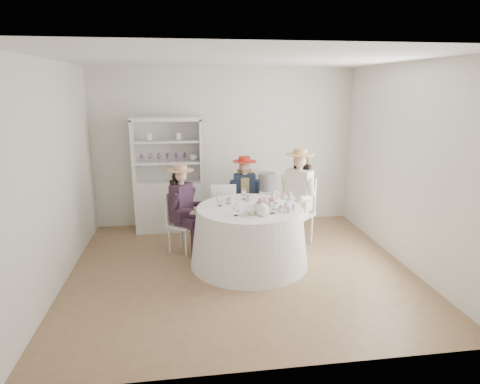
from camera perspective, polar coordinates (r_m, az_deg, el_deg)
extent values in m
plane|color=#836141|center=(5.51, 0.15, -10.89)|extent=(4.50, 4.50, 0.00)
plane|color=white|center=(4.97, 0.17, 18.41)|extent=(4.50, 4.50, 0.00)
plane|color=silver|center=(7.02, -2.14, 6.30)|extent=(4.50, 0.00, 4.50)
plane|color=silver|center=(3.17, 5.24, -4.38)|extent=(4.50, 0.00, 4.50)
plane|color=silver|center=(5.26, -24.94, 2.02)|extent=(0.00, 4.50, 4.50)
plane|color=silver|center=(5.82, 22.70, 3.39)|extent=(0.00, 4.50, 4.50)
cone|color=white|center=(5.53, 1.30, -6.29)|extent=(1.62, 1.62, 0.79)
cylinder|color=white|center=(5.40, 1.33, -2.26)|extent=(1.42, 1.42, 0.02)
cube|color=silver|center=(6.92, -9.95, -1.91)|extent=(1.20, 0.85, 0.85)
cube|color=silver|center=(6.90, -10.25, 6.03)|extent=(1.04, 0.50, 1.03)
cube|color=silver|center=(6.66, -10.51, 10.18)|extent=(1.20, 0.85, 0.06)
cube|color=silver|center=(6.76, -14.93, 5.58)|extent=(0.21, 0.40, 1.03)
cube|color=silver|center=(6.72, -5.63, 5.95)|extent=(0.21, 0.40, 1.03)
cube|color=silver|center=(6.75, -10.23, 4.21)|extent=(1.11, 0.78, 0.03)
cube|color=silver|center=(6.70, -10.36, 7.13)|extent=(1.11, 0.78, 0.03)
sphere|color=white|center=(6.73, -6.65, 4.97)|extent=(0.13, 0.13, 0.13)
cube|color=silver|center=(7.04, 3.80, -2.27)|extent=(0.45, 0.45, 0.65)
cylinder|color=black|center=(6.92, 3.86, 1.48)|extent=(0.36, 0.36, 0.30)
cube|color=silver|center=(5.96, -8.05, -4.65)|extent=(0.52, 0.52, 0.04)
cylinder|color=silver|center=(5.84, -7.67, -7.29)|extent=(0.03, 0.03, 0.41)
cylinder|color=silver|center=(6.06, -6.00, -6.39)|extent=(0.03, 0.03, 0.41)
cylinder|color=silver|center=(6.01, -9.98, -6.73)|extent=(0.03, 0.03, 0.41)
cylinder|color=silver|center=(6.23, -8.27, -5.88)|extent=(0.03, 0.03, 0.41)
cube|color=silver|center=(5.98, -9.43, -2.10)|extent=(0.23, 0.30, 0.47)
cube|color=black|center=(5.86, -8.32, -1.44)|extent=(0.35, 0.38, 0.54)
cube|color=black|center=(5.81, -7.69, -4.38)|extent=(0.33, 0.29, 0.11)
cylinder|color=black|center=(5.83, -6.55, -7.18)|extent=(0.09, 0.09, 0.43)
cylinder|color=black|center=(5.68, -9.21, -1.33)|extent=(0.18, 0.16, 0.26)
cube|color=black|center=(5.93, -6.73, -3.92)|extent=(0.33, 0.29, 0.11)
cylinder|color=black|center=(5.96, -5.62, -6.66)|extent=(0.09, 0.09, 0.43)
cylinder|color=black|center=(5.97, -6.95, -0.44)|extent=(0.18, 0.16, 0.26)
cylinder|color=#D8A889|center=(5.79, -8.43, 1.30)|extent=(0.08, 0.08, 0.07)
sphere|color=#D8A889|center=(5.77, -8.47, 2.29)|extent=(0.18, 0.18, 0.18)
sphere|color=black|center=(5.80, -8.79, 2.19)|extent=(0.18, 0.18, 0.18)
cube|color=black|center=(5.87, -8.96, 0.14)|extent=(0.19, 0.22, 0.35)
cylinder|color=tan|center=(5.75, -8.50, 3.10)|extent=(0.37, 0.37, 0.01)
cylinder|color=tan|center=(5.74, -8.51, 3.47)|extent=(0.19, 0.19, 0.07)
cube|color=silver|center=(6.50, 0.64, -2.80)|extent=(0.40, 0.40, 0.04)
cylinder|color=silver|center=(6.42, -0.59, -5.06)|extent=(0.03, 0.03, 0.41)
cylinder|color=silver|center=(6.44, 2.08, -5.00)|extent=(0.03, 0.03, 0.41)
cylinder|color=silver|center=(6.70, -0.75, -4.20)|extent=(0.03, 0.03, 0.41)
cylinder|color=silver|center=(6.72, 1.81, -4.14)|extent=(0.03, 0.03, 0.41)
cube|color=silver|center=(6.59, 0.53, -0.27)|extent=(0.36, 0.05, 0.47)
cube|color=#192232|center=(6.42, 0.64, 0.19)|extent=(0.35, 0.21, 0.54)
cube|color=tan|center=(6.42, 0.64, 0.19)|extent=(0.14, 0.21, 0.47)
cube|color=#192232|center=(6.37, -0.03, -2.48)|extent=(0.14, 0.33, 0.11)
cylinder|color=#192232|center=(6.33, 0.06, -5.26)|extent=(0.09, 0.09, 0.43)
cylinder|color=#192232|center=(6.36, -1.07, 0.65)|extent=(0.09, 0.17, 0.26)
cube|color=#192232|center=(6.38, 1.48, -2.45)|extent=(0.14, 0.33, 0.11)
cylinder|color=#192232|center=(6.35, 1.58, -5.22)|extent=(0.09, 0.09, 0.43)
cylinder|color=#192232|center=(6.39, 2.40, 0.71)|extent=(0.09, 0.17, 0.26)
cylinder|color=#D8A889|center=(6.36, 0.65, 2.72)|extent=(0.08, 0.08, 0.07)
sphere|color=#D8A889|center=(6.34, 0.65, 3.63)|extent=(0.18, 0.18, 0.18)
sphere|color=tan|center=(6.38, 0.62, 3.58)|extent=(0.18, 0.18, 0.18)
cube|color=tan|center=(6.46, 0.59, 1.73)|extent=(0.23, 0.09, 0.36)
cylinder|color=red|center=(6.32, 0.65, 4.38)|extent=(0.37, 0.37, 0.01)
cylinder|color=red|center=(6.31, 0.65, 4.72)|extent=(0.19, 0.19, 0.07)
cube|color=silver|center=(6.24, 8.13, -3.19)|extent=(0.60, 0.60, 0.04)
cylinder|color=silver|center=(6.26, 5.93, -5.42)|extent=(0.04, 0.04, 0.47)
cylinder|color=silver|center=(6.10, 8.65, -6.05)|extent=(0.04, 0.04, 0.47)
cylinder|color=silver|center=(6.53, 7.50, -4.58)|extent=(0.04, 0.04, 0.47)
cylinder|color=silver|center=(6.38, 10.14, -5.16)|extent=(0.04, 0.04, 0.47)
cube|color=silver|center=(6.32, 9.08, -0.28)|extent=(0.31, 0.31, 0.53)
cube|color=silver|center=(6.15, 8.36, 0.34)|extent=(0.42, 0.42, 0.61)
cube|color=silver|center=(6.15, 6.80, -2.57)|extent=(0.35, 0.35, 0.13)
cylinder|color=silver|center=(6.13, 6.00, -5.74)|extent=(0.11, 0.11, 0.49)
cylinder|color=silver|center=(6.20, 6.43, 1.24)|extent=(0.20, 0.20, 0.29)
cube|color=silver|center=(6.06, 8.35, -2.89)|extent=(0.35, 0.35, 0.13)
cylinder|color=silver|center=(6.04, 7.55, -6.11)|extent=(0.11, 0.11, 0.49)
cylinder|color=silver|center=(5.99, 10.02, 0.63)|extent=(0.20, 0.20, 0.29)
cylinder|color=#D8A889|center=(6.07, 8.48, 3.35)|extent=(0.10, 0.10, 0.08)
sphere|color=#D8A889|center=(6.05, 8.52, 4.43)|extent=(0.20, 0.20, 0.20)
sphere|color=black|center=(6.09, 8.73, 4.34)|extent=(0.20, 0.20, 0.20)
cube|color=black|center=(6.18, 8.81, 2.12)|extent=(0.24, 0.24, 0.40)
cylinder|color=tan|center=(6.03, 8.56, 5.32)|extent=(0.42, 0.42, 0.01)
cylinder|color=tan|center=(6.03, 8.57, 5.72)|extent=(0.21, 0.21, 0.08)
cube|color=silver|center=(6.33, -2.44, -3.09)|extent=(0.40, 0.40, 0.04)
cylinder|color=silver|center=(6.56, -1.14, -4.51)|extent=(0.04, 0.04, 0.44)
cylinder|color=silver|center=(6.54, -3.91, -4.61)|extent=(0.04, 0.04, 0.44)
cylinder|color=silver|center=(6.26, -0.85, -5.46)|extent=(0.04, 0.04, 0.44)
cylinder|color=silver|center=(6.24, -3.76, -5.57)|extent=(0.04, 0.04, 0.44)
cube|color=silver|center=(6.08, -2.34, -1.21)|extent=(0.38, 0.04, 0.49)
imported|color=white|center=(5.54, -1.53, -1.33)|extent=(0.11, 0.11, 0.07)
imported|color=white|center=(5.68, 1.20, -0.93)|extent=(0.09, 0.09, 0.07)
imported|color=white|center=(5.51, 3.77, -1.45)|extent=(0.09, 0.09, 0.07)
imported|color=white|center=(5.42, 3.42, -1.80)|extent=(0.25, 0.25, 0.05)
sphere|color=pink|center=(5.37, 4.42, -1.19)|extent=(0.08, 0.08, 0.08)
sphere|color=white|center=(5.41, 4.05, -1.05)|extent=(0.08, 0.08, 0.08)
sphere|color=pink|center=(5.41, 3.43, -1.04)|extent=(0.08, 0.08, 0.08)
sphere|color=white|center=(5.37, 3.04, -1.16)|extent=(0.08, 0.08, 0.08)
sphere|color=pink|center=(5.31, 3.15, -1.33)|extent=(0.08, 0.08, 0.08)
sphere|color=white|center=(5.29, 3.71, -1.42)|extent=(0.08, 0.08, 0.08)
sphere|color=pink|center=(5.31, 4.27, -1.35)|extent=(0.08, 0.08, 0.08)
sphere|color=white|center=(5.04, 3.17, -2.53)|extent=(0.17, 0.17, 0.17)
cylinder|color=white|center=(5.06, 4.33, -2.37)|extent=(0.10, 0.03, 0.08)
cylinder|color=white|center=(5.01, 3.19, -1.60)|extent=(0.04, 0.04, 0.02)
cylinder|color=white|center=(5.06, 1.40, -3.24)|extent=(0.26, 0.26, 0.01)
cube|color=beige|center=(5.03, 0.88, -3.07)|extent=(0.06, 0.04, 0.03)
cube|color=beige|center=(5.05, 1.41, -2.85)|extent=(0.07, 0.05, 0.03)
cube|color=beige|center=(5.08, 1.93, -2.88)|extent=(0.07, 0.07, 0.03)
cube|color=beige|center=(5.09, 1.11, -2.72)|extent=(0.07, 0.07, 0.03)
cube|color=beige|center=(5.02, 1.82, -3.10)|extent=(0.07, 0.07, 0.03)
cylinder|color=white|center=(5.28, 6.73, -2.59)|extent=(0.26, 0.26, 0.01)
cylinder|color=white|center=(5.25, 6.75, -1.75)|extent=(0.02, 0.02, 0.17)
cylinder|color=white|center=(5.23, 6.78, -0.83)|extent=(0.20, 0.20, 0.01)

